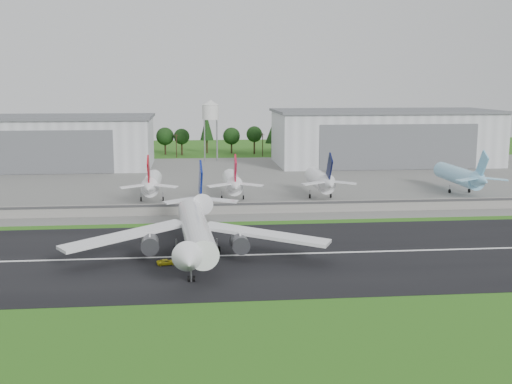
{
  "coord_description": "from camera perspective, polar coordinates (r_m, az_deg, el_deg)",
  "views": [
    {
      "loc": [
        -14.43,
        -126.25,
        37.55
      ],
      "look_at": [
        2.39,
        40.0,
        9.0
      ],
      "focal_mm": 45.0,
      "sensor_mm": 36.0,
      "label": 1
    }
  ],
  "objects": [
    {
      "name": "blast_fence",
      "position": [
        185.3,
        -1.2,
        -1.43
      ],
      "size": [
        240.0,
        0.61,
        3.5
      ],
      "color": "gray",
      "rests_on": "ground"
    },
    {
      "name": "apron",
      "position": [
        249.51,
        -2.4,
        1.04
      ],
      "size": [
        320.0,
        150.0,
        0.1
      ],
      "primitive_type": "cube",
      "color": "slate",
      "rests_on": "ground"
    },
    {
      "name": "parked_jet_red_a",
      "position": [
        205.63,
        -9.29,
        0.75
      ],
      "size": [
        7.36,
        31.29,
        16.51
      ],
      "color": "white",
      "rests_on": "ground"
    },
    {
      "name": "parked_jet_skyblue",
      "position": [
        229.27,
        17.84,
        1.36
      ],
      "size": [
        7.36,
        37.29,
        16.71
      ],
      "color": "#8BCDF0",
      "rests_on": "ground"
    },
    {
      "name": "ground",
      "position": [
        132.51,
        0.72,
        -6.77
      ],
      "size": [
        600.0,
        600.0,
        0.0
      ],
      "primitive_type": "plane",
      "color": "#286417",
      "rests_on": "ground"
    },
    {
      "name": "parked_jet_navy",
      "position": [
        209.47,
        5.84,
        1.02
      ],
      "size": [
        7.36,
        31.29,
        16.63
      ],
      "color": "white",
      "rests_on": "ground"
    },
    {
      "name": "hangar_west",
      "position": [
        299.59,
        -18.45,
        4.24
      ],
      "size": [
        97.0,
        44.0,
        23.2
      ],
      "color": "silver",
      "rests_on": "ground"
    },
    {
      "name": "treeline",
      "position": [
        343.62,
        -3.34,
        3.41
      ],
      "size": [
        320.0,
        16.0,
        22.0
      ],
      "primitive_type": null,
      "color": "black",
      "rests_on": "ground"
    },
    {
      "name": "main_airliner",
      "position": [
        139.69,
        -5.39,
        -3.87
      ],
      "size": [
        57.18,
        59.23,
        18.17
      ],
      "rotation": [
        0.0,
        0.0,
        3.2
      ],
      "color": "white",
      "rests_on": "runway"
    },
    {
      "name": "water_tower",
      "position": [
        311.67,
        -4.07,
        7.28
      ],
      "size": [
        8.4,
        8.4,
        29.4
      ],
      "color": "#99999E",
      "rests_on": "ground"
    },
    {
      "name": "parked_jet_red_b",
      "position": [
        205.64,
        -2.08,
        0.86
      ],
      "size": [
        7.36,
        31.29,
        16.47
      ],
      "color": "white",
      "rests_on": "ground"
    },
    {
      "name": "hangar_east",
      "position": [
        305.62,
        11.3,
        4.83
      ],
      "size": [
        102.0,
        47.0,
        25.2
      ],
      "color": "silver",
      "rests_on": "ground"
    },
    {
      "name": "runway",
      "position": [
        142.06,
        0.26,
        -5.61
      ],
      "size": [
        320.0,
        60.0,
        0.1
      ],
      "primitive_type": "cube",
      "color": "black",
      "rests_on": "ground"
    },
    {
      "name": "utility_poles",
      "position": [
        328.73,
        -3.23,
        3.12
      ],
      "size": [
        230.0,
        3.0,
        12.0
      ],
      "primitive_type": null,
      "color": "black",
      "rests_on": "ground"
    },
    {
      "name": "ground_vehicle",
      "position": [
        135.57,
        -7.94,
        -6.18
      ],
      "size": [
        4.48,
        2.71,
        1.16
      ],
      "primitive_type": "imported",
      "rotation": [
        0.0,
        0.0,
        1.77
      ],
      "color": "gold",
      "rests_on": "runway"
    },
    {
      "name": "runway_centerline",
      "position": [
        142.04,
        0.26,
        -5.59
      ],
      "size": [
        220.0,
        1.0,
        0.02
      ],
      "primitive_type": "cube",
      "color": "white",
      "rests_on": "runway"
    }
  ]
}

